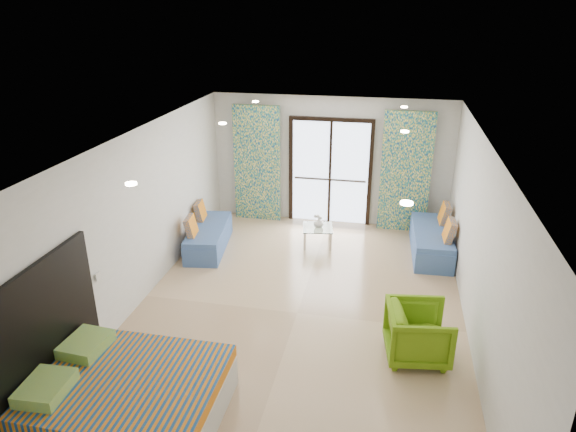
% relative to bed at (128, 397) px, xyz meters
% --- Properties ---
extents(floor, '(5.00, 7.50, 0.01)m').
position_rel_bed_xyz_m(floor, '(1.48, 2.51, -0.29)').
color(floor, tan).
rests_on(floor, ground).
extents(ceiling, '(5.00, 7.50, 0.01)m').
position_rel_bed_xyz_m(ceiling, '(1.48, 2.51, 2.41)').
color(ceiling, silver).
rests_on(ceiling, ground).
extents(wall_back, '(5.00, 0.01, 2.70)m').
position_rel_bed_xyz_m(wall_back, '(1.48, 6.26, 1.06)').
color(wall_back, silver).
rests_on(wall_back, ground).
extents(wall_front, '(5.00, 0.01, 2.70)m').
position_rel_bed_xyz_m(wall_front, '(1.48, -1.24, 1.06)').
color(wall_front, silver).
rests_on(wall_front, ground).
extents(wall_left, '(0.01, 7.50, 2.70)m').
position_rel_bed_xyz_m(wall_left, '(-1.02, 2.51, 1.06)').
color(wall_left, silver).
rests_on(wall_left, ground).
extents(wall_right, '(0.01, 7.50, 2.70)m').
position_rel_bed_xyz_m(wall_right, '(3.98, 2.51, 1.06)').
color(wall_right, silver).
rests_on(wall_right, ground).
extents(balcony_door, '(1.76, 0.08, 2.28)m').
position_rel_bed_xyz_m(balcony_door, '(1.48, 6.23, 0.97)').
color(balcony_door, black).
rests_on(balcony_door, floor).
extents(balcony_rail, '(1.52, 0.03, 0.04)m').
position_rel_bed_xyz_m(balcony_rail, '(1.48, 6.24, 0.66)').
color(balcony_rail, '#595451').
rests_on(balcony_rail, balcony_door).
extents(curtain_left, '(1.00, 0.10, 2.50)m').
position_rel_bed_xyz_m(curtain_left, '(-0.07, 6.08, 0.96)').
color(curtain_left, silver).
rests_on(curtain_left, floor).
extents(curtain_right, '(1.00, 0.10, 2.50)m').
position_rel_bed_xyz_m(curtain_right, '(3.03, 6.08, 0.96)').
color(curtain_right, silver).
rests_on(curtain_right, floor).
extents(downlight_a, '(0.12, 0.12, 0.02)m').
position_rel_bed_xyz_m(downlight_a, '(0.08, 0.51, 2.38)').
color(downlight_a, '#FFE0B2').
rests_on(downlight_a, ceiling).
extents(downlight_b, '(0.12, 0.12, 0.02)m').
position_rel_bed_xyz_m(downlight_b, '(2.88, 0.51, 2.38)').
color(downlight_b, '#FFE0B2').
rests_on(downlight_b, ceiling).
extents(downlight_c, '(0.12, 0.12, 0.02)m').
position_rel_bed_xyz_m(downlight_c, '(0.08, 3.51, 2.38)').
color(downlight_c, '#FFE0B2').
rests_on(downlight_c, ceiling).
extents(downlight_d, '(0.12, 0.12, 0.02)m').
position_rel_bed_xyz_m(downlight_d, '(2.88, 3.51, 2.38)').
color(downlight_d, '#FFE0B2').
rests_on(downlight_d, ceiling).
extents(downlight_e, '(0.12, 0.12, 0.02)m').
position_rel_bed_xyz_m(downlight_e, '(0.08, 5.51, 2.38)').
color(downlight_e, '#FFE0B2').
rests_on(downlight_e, ceiling).
extents(downlight_f, '(0.12, 0.12, 0.02)m').
position_rel_bed_xyz_m(downlight_f, '(2.88, 5.51, 2.38)').
color(downlight_f, '#FFE0B2').
rests_on(downlight_f, ceiling).
extents(headboard, '(0.06, 2.10, 1.50)m').
position_rel_bed_xyz_m(headboard, '(-0.98, 0.00, 0.76)').
color(headboard, black).
rests_on(headboard, floor).
extents(switch_plate, '(0.02, 0.10, 0.10)m').
position_rel_bed_xyz_m(switch_plate, '(-0.99, 1.25, 0.76)').
color(switch_plate, silver).
rests_on(switch_plate, wall_left).
extents(bed, '(2.03, 1.66, 0.70)m').
position_rel_bed_xyz_m(bed, '(0.00, 0.00, 0.00)').
color(bed, silver).
rests_on(bed, floor).
extents(daybed_left, '(0.86, 1.72, 0.81)m').
position_rel_bed_xyz_m(daybed_left, '(-0.64, 4.40, -0.04)').
color(daybed_left, '#405F9A').
rests_on(daybed_left, floor).
extents(daybed_right, '(0.75, 1.79, 0.87)m').
position_rel_bed_xyz_m(daybed_right, '(3.59, 5.04, -0.02)').
color(daybed_right, '#405F9A').
rests_on(daybed_right, floor).
extents(coffee_table, '(0.66, 0.66, 0.66)m').
position_rel_bed_xyz_m(coffee_table, '(1.42, 4.98, 0.04)').
color(coffee_table, silver).
rests_on(coffee_table, floor).
extents(vase, '(0.21, 0.22, 0.20)m').
position_rel_bed_xyz_m(vase, '(1.43, 4.97, 0.18)').
color(vase, white).
rests_on(vase, coffee_table).
extents(armchair, '(0.85, 0.89, 0.82)m').
position_rel_bed_xyz_m(armchair, '(3.24, 1.80, 0.12)').
color(armchair, '#679713').
rests_on(armchair, floor).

